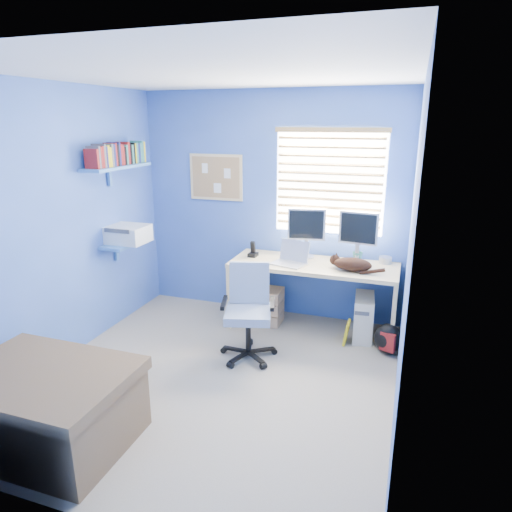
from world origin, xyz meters
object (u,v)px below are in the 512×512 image
(desk, at_px, (312,297))
(cat, at_px, (353,264))
(office_chair, at_px, (249,323))
(laptop, at_px, (289,254))
(tower_pc, at_px, (363,317))

(desk, distance_m, cat, 0.61)
(desk, distance_m, office_chair, 0.89)
(desk, bearing_deg, laptop, -153.22)
(cat, distance_m, office_chair, 1.18)
(desk, bearing_deg, office_chair, -120.16)
(desk, relative_size, cat, 4.64)
(cat, bearing_deg, tower_pc, 51.56)
(tower_pc, bearing_deg, cat, -151.62)
(laptop, bearing_deg, desk, 41.64)
(office_chair, bearing_deg, laptop, 72.10)
(desk, xyz_separation_m, laptop, (-0.24, -0.12, 0.48))
(desk, height_order, laptop, laptop)
(tower_pc, xyz_separation_m, office_chair, (-1.00, -0.74, 0.11))
(desk, relative_size, office_chair, 1.96)
(laptop, relative_size, cat, 0.88)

